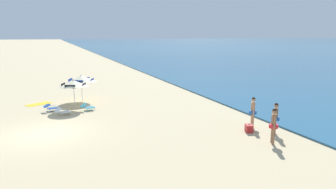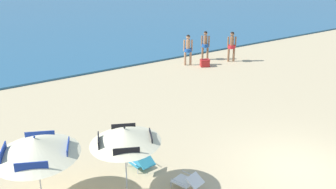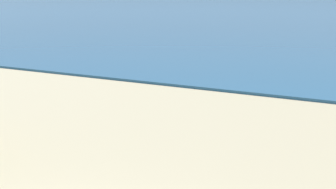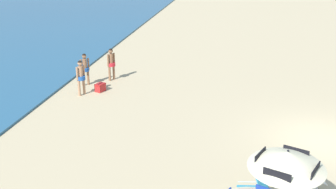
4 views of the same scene
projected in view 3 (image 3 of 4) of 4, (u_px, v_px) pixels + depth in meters
The scene contains 0 objects.
Camera 3 is at (3.90, -3.42, 3.46)m, focal length 51.55 mm.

